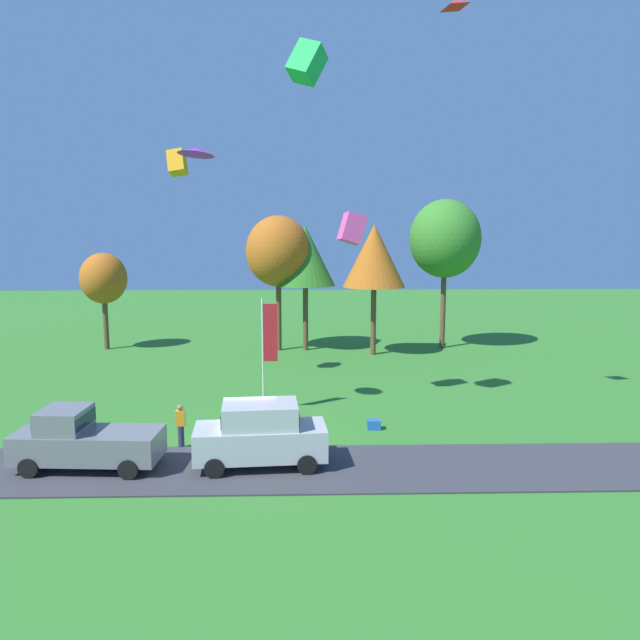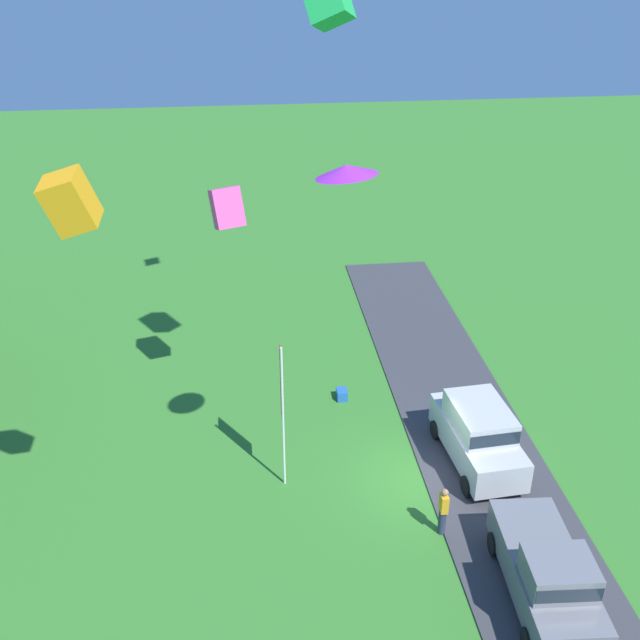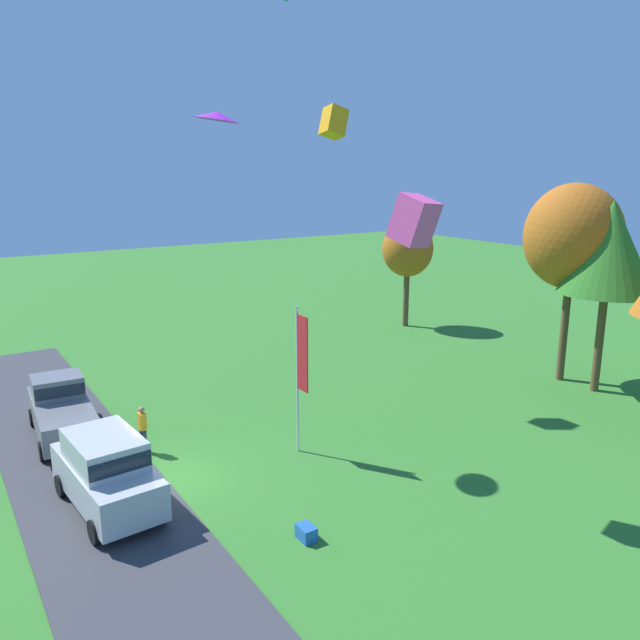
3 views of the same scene
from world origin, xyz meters
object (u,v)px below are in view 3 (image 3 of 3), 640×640
(flag_banner, at_px, (301,363))
(kite_box_low_drifter, at_px, (414,220))
(tree_lone_near, at_px, (573,237))
(tree_right_of_center, at_px, (408,249))
(person_on_lawn, at_px, (143,429))
(kite_delta_topmost, at_px, (217,116))
(car_pickup_near_entrance, at_px, (61,408))
(tree_far_left, at_px, (610,248))
(kite_box_over_trees, at_px, (334,122))
(cooler_box, at_px, (306,533))
(car_suv_mid_row, at_px, (106,469))

(flag_banner, distance_m, kite_box_low_drifter, 6.50)
(tree_lone_near, xyz_separation_m, kite_box_low_drifter, (3.96, -13.03, 1.59))
(tree_right_of_center, height_order, flag_banner, tree_right_of_center)
(tree_right_of_center, bearing_deg, person_on_lawn, -65.64)
(person_on_lawn, distance_m, kite_delta_topmost, 11.04)
(flag_banner, xyz_separation_m, kite_box_low_drifter, (3.89, 1.42, 5.01))
(tree_right_of_center, distance_m, kite_delta_topmost, 20.18)
(car_pickup_near_entrance, distance_m, tree_far_left, 23.19)
(kite_box_over_trees, bearing_deg, tree_far_left, 57.03)
(kite_delta_topmost, bearing_deg, flag_banner, 29.21)
(person_on_lawn, bearing_deg, tree_lone_near, 80.95)
(person_on_lawn, height_order, flag_banner, flag_banner)
(flag_banner, height_order, cooler_box, flag_banner)
(tree_lone_near, height_order, kite_delta_topmost, kite_delta_topmost)
(tree_lone_near, xyz_separation_m, tree_far_left, (1.83, -0.01, -0.30))
(person_on_lawn, xyz_separation_m, tree_far_left, (4.86, 19.07, 5.57))
(tree_right_of_center, relative_size, flag_banner, 1.26)
(cooler_box, height_order, kite_box_low_drifter, kite_box_low_drifter)
(tree_lone_near, distance_m, flag_banner, 14.85)
(kite_box_low_drifter, xyz_separation_m, kite_box_over_trees, (-8.58, 3.08, 3.26))
(kite_box_over_trees, xyz_separation_m, kite_delta_topmost, (1.96, -6.03, -0.14))
(tree_far_left, bearing_deg, car_suv_mid_row, -94.52)
(cooler_box, xyz_separation_m, kite_delta_topmost, (-7.28, 1.10, 11.27))
(tree_right_of_center, bearing_deg, flag_banner, -51.44)
(cooler_box, bearing_deg, kite_delta_topmost, 171.40)
(car_suv_mid_row, xyz_separation_m, person_on_lawn, (-3.20, 2.05, -0.42))
(kite_box_low_drifter, bearing_deg, cooler_box, -80.68)
(car_pickup_near_entrance, distance_m, kite_box_low_drifter, 14.78)
(flag_banner, xyz_separation_m, cooler_box, (4.55, -2.63, -3.14))
(tree_lone_near, height_order, flag_banner, tree_lone_near)
(person_on_lawn, xyz_separation_m, tree_right_of_center, (-8.94, 19.74, 4.01))
(tree_lone_near, xyz_separation_m, cooler_box, (4.63, -17.08, -6.55))
(car_pickup_near_entrance, relative_size, kite_box_low_drifter, 3.92)
(person_on_lawn, bearing_deg, kite_box_low_drifter, 40.82)
(flag_banner, bearing_deg, kite_delta_topmost, -150.79)
(person_on_lawn, relative_size, flag_banner, 0.32)
(kite_box_low_drifter, bearing_deg, kite_box_over_trees, 160.24)
(person_on_lawn, relative_size, kite_box_over_trees, 1.51)
(flag_banner, distance_m, cooler_box, 6.12)
(kite_box_low_drifter, bearing_deg, flag_banner, -159.94)
(car_suv_mid_row, distance_m, kite_box_low_drifter, 11.39)
(car_pickup_near_entrance, xyz_separation_m, tree_far_left, (7.86, 21.16, 5.34))
(flag_banner, bearing_deg, car_pickup_near_entrance, -132.26)
(person_on_lawn, bearing_deg, flag_banner, 56.09)
(kite_box_low_drifter, bearing_deg, tree_right_of_center, 139.33)
(car_suv_mid_row, height_order, tree_right_of_center, tree_right_of_center)
(tree_lone_near, bearing_deg, flag_banner, -89.72)
(tree_right_of_center, relative_size, kite_box_over_trees, 5.88)
(car_pickup_near_entrance, xyz_separation_m, person_on_lawn, (2.99, 2.09, -0.23))
(kite_box_low_drifter, bearing_deg, tree_lone_near, 106.91)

